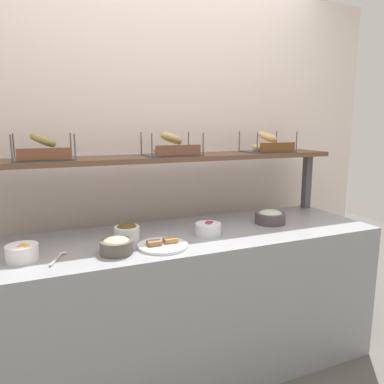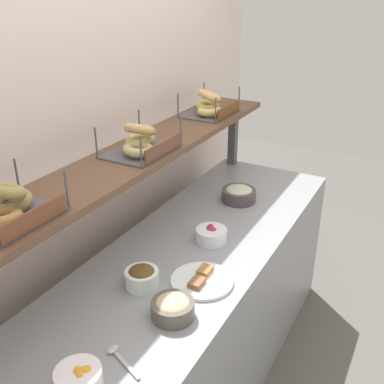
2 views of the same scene
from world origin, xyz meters
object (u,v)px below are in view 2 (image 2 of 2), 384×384
bowl_chocolate_spread (142,277)px  serving_plate_white (202,280)px  bowl_tuna_salad (239,194)px  bowl_hummus (173,307)px  bowl_fruit_salad (79,379)px  bowl_beet_salad (211,234)px  bagel_basket_everything (7,207)px  bagel_basket_plain (210,106)px  bagel_basket_sesame (141,142)px  serving_spoon_near_plate (119,356)px

bowl_chocolate_spread → serving_plate_white: bowl_chocolate_spread is taller
bowl_chocolate_spread → bowl_tuna_salad: size_ratio=0.72×
bowl_chocolate_spread → bowl_hummus: bearing=-116.1°
bowl_fruit_salad → bowl_beet_salad: (0.97, 0.04, -0.00)m
bagel_basket_everything → bowl_chocolate_spread: bearing=-29.7°
bowl_tuna_salad → bagel_basket_plain: bearing=62.0°
bowl_tuna_salad → bagel_basket_plain: (0.14, 0.26, 0.43)m
bagel_basket_everything → bagel_basket_sesame: bearing=-0.7°
bagel_basket_everything → bagel_basket_plain: size_ratio=0.97×
serving_plate_white → bagel_basket_plain: (0.91, 0.43, 0.47)m
serving_spoon_near_plate → bagel_basket_everything: size_ratio=0.53×
bowl_tuna_salad → bagel_basket_sesame: bearing=156.8°
bowl_hummus → bagel_basket_everything: bearing=124.1°
bowl_hummus → bowl_beet_salad: bowl_hummus is taller
serving_plate_white → bagel_basket_everything: bagel_basket_everything is taller
bowl_chocolate_spread → bagel_basket_plain: bagel_basket_plain is taller
bagel_basket_plain → bagel_basket_everything: bearing=-179.8°
serving_spoon_near_plate → bagel_basket_everything: bagel_basket_everything is taller
bowl_fruit_salad → bagel_basket_everything: bagel_basket_everything is taller
bowl_fruit_salad → bagel_basket_plain: 1.66m
bagel_basket_everything → bagel_basket_sesame: 0.73m
bowl_tuna_salad → bowl_fruit_salad: bearing=-176.2°
serving_plate_white → bowl_hummus: bearing=-179.5°
bowl_beet_salad → bowl_tuna_salad: 0.47m
serving_plate_white → bowl_fruit_salad: bearing=173.4°
bowl_beet_salad → bagel_basket_plain: 0.81m
bowl_fruit_salad → bagel_basket_plain: bagel_basket_plain is taller
bagel_basket_everything → bagel_basket_sesame: (0.73, -0.01, -0.00)m
bowl_hummus → serving_spoon_near_plate: size_ratio=0.97×
bowl_beet_salad → serving_spoon_near_plate: 0.81m
bowl_tuna_salad → bowl_beet_salad: bearing=-172.8°
bowl_beet_salad → serving_plate_white: size_ratio=0.57×
bowl_hummus → serving_spoon_near_plate: bowl_hummus is taller
bowl_chocolate_spread → bagel_basket_plain: 1.16m
bowl_fruit_salad → serving_plate_white: bowl_fruit_salad is taller
bowl_beet_salad → serving_spoon_near_plate: bowl_beet_salad is taller
bowl_chocolate_spread → serving_plate_white: (0.14, -0.20, -0.03)m
bagel_basket_everything → bowl_hummus: bearing=-55.9°
bowl_hummus → bowl_chocolate_spread: bowl_chocolate_spread is taller
bagel_basket_sesame → bagel_basket_plain: 0.71m
bagel_basket_everything → serving_spoon_near_plate: bearing=-85.7°
bagel_basket_everything → bowl_tuna_salad: bearing=-11.0°
bowl_tuna_salad → serving_spoon_near_plate: bowl_tuna_salad is taller
serving_plate_white → bowl_tuna_salad: bearing=12.5°
bowl_beet_salad → serving_spoon_near_plate: size_ratio=0.90×
bowl_chocolate_spread → serving_plate_white: 0.25m
bowl_hummus → serving_plate_white: 0.24m
bowl_chocolate_spread → bowl_beet_salad: size_ratio=0.92×
bowl_hummus → bowl_fruit_salad: 0.43m
bagel_basket_sesame → bowl_fruit_salad: bearing=-158.4°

